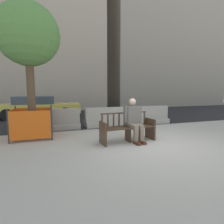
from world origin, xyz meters
TOP-DOWN VIEW (x-y plane):
  - ground_plane at (0.00, 0.00)m, footprint 200.00×200.00m
  - street_asphalt at (0.00, 8.70)m, footprint 120.00×12.00m
  - street_bench at (-0.64, 0.63)m, footprint 1.73×0.66m
  - seated_person at (-0.46, 0.59)m, footprint 0.59×0.75m
  - jersey_barrier_centre at (-0.48, 3.14)m, footprint 2.00×0.69m
  - jersey_barrier_left at (-2.74, 3.12)m, footprint 2.03×0.76m
  - jersey_barrier_right at (1.54, 3.12)m, footprint 2.02×0.73m
  - street_tree at (-3.43, 2.10)m, footprint 1.96×1.96m
  - construction_fence at (-3.43, 2.10)m, footprint 1.24×1.24m
  - car_taxi_near at (-3.62, 7.04)m, footprint 4.78×1.91m

SIDE VIEW (x-z plane):
  - ground_plane at x=0.00m, z-range 0.00..0.00m
  - street_asphalt at x=0.00m, z-range 0.00..0.01m
  - jersey_barrier_centre at x=-0.48m, z-range -0.08..0.76m
  - jersey_barrier_left at x=-2.74m, z-range -0.08..0.76m
  - jersey_barrier_right at x=1.54m, z-range -0.08..0.76m
  - street_bench at x=-0.64m, z-range -0.04..0.84m
  - construction_fence at x=-3.43m, z-range 0.00..1.03m
  - car_taxi_near at x=-3.62m, z-range 0.01..1.27m
  - seated_person at x=-0.46m, z-range 0.03..1.35m
  - street_tree at x=-3.43m, z-range 1.12..5.42m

